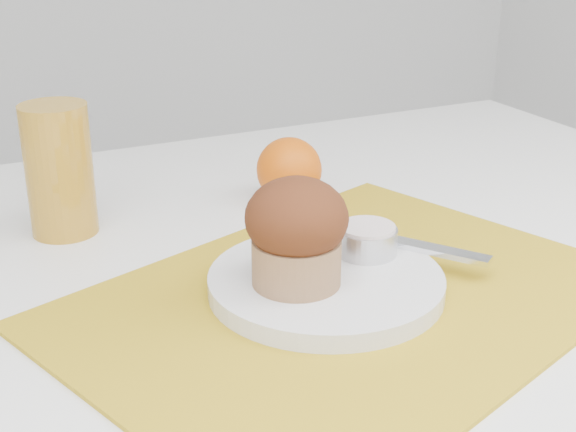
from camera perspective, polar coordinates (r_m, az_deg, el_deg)
name	(u,v)px	position (r m, az deg, el deg)	size (l,w,h in m)	color
placemat	(346,300)	(0.73, 4.16, -5.97)	(0.50, 0.37, 0.00)	gold
plate	(326,283)	(0.74, 2.71, -4.77)	(0.22, 0.22, 0.02)	silver
ramekin	(367,241)	(0.77, 5.63, -1.78)	(0.06, 0.06, 0.03)	silver
cream	(367,229)	(0.77, 5.66, -0.91)	(0.05, 0.05, 0.01)	silver
raspberry_near	(331,240)	(0.78, 3.10, -1.69)	(0.02, 0.02, 0.02)	#54020B
raspberry_far	(346,243)	(0.78, 4.15, -1.96)	(0.02, 0.02, 0.02)	#570217
butter_knife	(381,238)	(0.81, 6.61, -1.58)	(0.22, 0.02, 0.01)	silver
orange	(289,170)	(0.95, 0.08, 3.30)	(0.08, 0.08, 0.08)	#E75E08
juice_glass	(59,170)	(0.89, -15.96, 3.16)	(0.07, 0.07, 0.14)	#B88322
muffin	(297,232)	(0.70, 0.61, -1.12)	(0.09, 0.09, 0.10)	#A0744D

